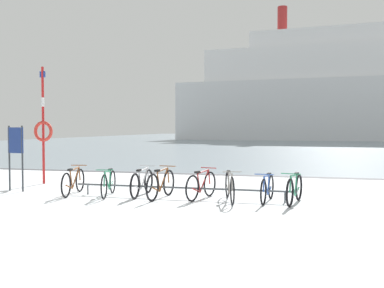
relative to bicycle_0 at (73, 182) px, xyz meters
The scene contains 13 objects.
ground 49.92m from the bicycle_0, 85.26° to the left, with size 80.00×132.00×0.08m.
bike_rack 3.05m from the bicycle_0, ahead, with size 5.96×0.07×0.31m.
bicycle_0 is the anchor object (origin of this frame).
bicycle_1 1.06m from the bicycle_0, ahead, with size 0.53×1.65×0.77m.
bicycle_2 1.94m from the bicycle_0, ahead, with size 0.46×1.78×0.79m.
bicycle_3 2.55m from the bicycle_0, ahead, with size 0.46×1.73×0.83m.
bicycle_4 3.60m from the bicycle_0, ahead, with size 0.57×1.59×0.79m.
bicycle_5 4.37m from the bicycle_0, ahead, with size 0.61×1.68×0.81m.
bicycle_6 5.30m from the bicycle_0, ahead, with size 0.46×1.60×0.75m.
bicycle_7 5.96m from the bicycle_0, ahead, with size 0.51×1.64×0.79m.
info_sign 2.19m from the bicycle_0, behind, with size 0.55×0.12×1.92m.
rescue_post 3.20m from the bicycle_0, 139.54° to the left, with size 0.69×0.10×3.86m.
ferry_ship 56.03m from the bicycle_0, 80.06° to the left, with size 45.40×11.34×20.01m.
Camera 1 is at (1.97, -6.38, 1.86)m, focal length 39.78 mm.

